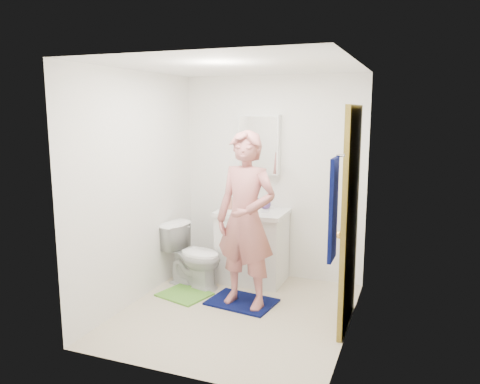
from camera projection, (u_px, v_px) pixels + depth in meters
name	position (u px, v px, depth m)	size (l,w,h in m)	color
floor	(236.00, 314.00, 4.69)	(2.20, 2.40, 0.02)	beige
ceiling	(235.00, 65.00, 4.27)	(2.20, 2.40, 0.02)	white
wall_back	(273.00, 178.00, 5.59)	(2.20, 0.02, 2.40)	white
wall_front	(174.00, 223.00, 3.36)	(2.20, 0.02, 2.40)	white
wall_left	(137.00, 188.00, 4.87)	(0.02, 2.40, 2.40)	white
wall_right	(354.00, 203.00, 4.08)	(0.02, 2.40, 2.40)	white
vanity_cabinet	(252.00, 248.00, 5.51)	(0.75, 0.55, 0.80)	white
countertop	(253.00, 213.00, 5.44)	(0.79, 0.59, 0.05)	white
sink_basin	(253.00, 211.00, 5.43)	(0.40, 0.40, 0.03)	white
faucet	(258.00, 203.00, 5.59)	(0.03, 0.03, 0.12)	silver
medicine_cabinet	(259.00, 145.00, 5.51)	(0.50, 0.12, 0.70)	white
mirror_panel	(258.00, 145.00, 5.45)	(0.46, 0.01, 0.66)	white
door	(350.00, 219.00, 4.27)	(0.05, 0.80, 2.05)	olive
door_knob	(340.00, 235.00, 4.00)	(0.07, 0.07, 0.07)	gold
towel	(333.00, 210.00, 3.58)	(0.03, 0.24, 0.80)	#070D42
towel_hook	(341.00, 155.00, 3.49)	(0.02, 0.02, 0.06)	silver
toilet	(194.00, 256.00, 5.35)	(0.40, 0.71, 0.72)	white
bath_mat	(242.00, 302.00, 4.92)	(0.68, 0.48, 0.02)	#070D42
green_rug	(184.00, 294.00, 5.12)	(0.51, 0.43, 0.02)	#62AB39
soap_dispenser	(228.00, 200.00, 5.51)	(0.09, 0.09, 0.20)	#B26653
toothbrush_cup	(266.00, 205.00, 5.51)	(0.12, 0.12, 0.09)	#583A81
man	(246.00, 220.00, 4.68)	(0.65, 0.43, 1.79)	#BE6E6B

